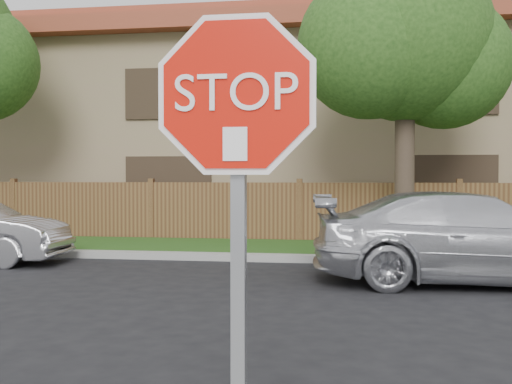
# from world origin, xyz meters

# --- Properties ---
(far_curb) EXTENTS (70.00, 0.30, 0.15)m
(far_curb) POSITION_xyz_m (0.00, 8.15, 0.07)
(far_curb) COLOR gray
(far_curb) RESTS_ON ground
(grass_strip) EXTENTS (70.00, 3.00, 0.12)m
(grass_strip) POSITION_xyz_m (0.00, 9.80, 0.06)
(grass_strip) COLOR #1E4714
(grass_strip) RESTS_ON ground
(fence) EXTENTS (70.00, 0.12, 1.60)m
(fence) POSITION_xyz_m (0.00, 11.40, 0.80)
(fence) COLOR #50301C
(fence) RESTS_ON ground
(apartment_building) EXTENTS (35.20, 9.20, 7.20)m
(apartment_building) POSITION_xyz_m (0.00, 17.00, 3.53)
(apartment_building) COLOR #8F8159
(apartment_building) RESTS_ON ground
(tree_mid) EXTENTS (4.80, 3.90, 7.35)m
(tree_mid) POSITION_xyz_m (2.52, 9.57, 4.87)
(tree_mid) COLOR #382B21
(tree_mid) RESTS_ON ground
(stop_sign) EXTENTS (1.01, 0.13, 2.55)m
(stop_sign) POSITION_xyz_m (0.70, -1.48, 1.83)
(stop_sign) COLOR gray
(stop_sign) RESTS_ON sidewalk_near
(sedan_right) EXTENTS (5.35, 2.47, 1.51)m
(sedan_right) POSITION_xyz_m (3.25, 6.14, 0.76)
(sedan_right) COLOR silver
(sedan_right) RESTS_ON ground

